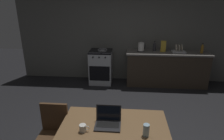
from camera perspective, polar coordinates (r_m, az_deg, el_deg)
ground_plane at (r=3.55m, az=0.51°, el=-18.73°), size 12.00×12.00×0.00m
back_wall at (r=5.53m, az=5.83°, el=11.16°), size 6.40×0.10×2.79m
kitchen_counter at (r=5.51m, az=15.44°, el=0.48°), size 2.16×0.64×0.92m
stove_oven at (r=5.45m, az=-3.22°, el=0.97°), size 0.60×0.62×0.92m
dining_table at (r=2.58m, az=0.63°, el=-17.14°), size 1.34×0.83×0.72m
chair at (r=2.94m, az=-16.72°, el=-16.70°), size 0.40×0.40×0.87m
laptop at (r=2.54m, az=-1.17°, el=-14.77°), size 0.32×0.26×0.23m
electric_kettle at (r=5.26m, az=8.47°, el=6.61°), size 0.19×0.17×0.25m
bottle at (r=5.53m, az=24.74°, el=5.72°), size 0.07×0.07×0.26m
frying_pan at (r=5.29m, az=-2.80°, el=5.83°), size 0.25×0.43×0.05m
coffee_mug at (r=2.45m, az=-8.44°, el=-16.35°), size 0.12×0.08×0.09m
drinking_glass at (r=2.38m, az=9.89°, el=-16.83°), size 0.07×0.07×0.15m
cereal_box at (r=5.34m, az=14.68°, el=6.68°), size 0.13×0.05×0.29m
dish_rack at (r=5.43m, az=18.81°, el=5.41°), size 0.34×0.26×0.21m
bottle_b at (r=5.37m, az=12.25°, el=6.74°), size 0.08×0.08×0.27m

